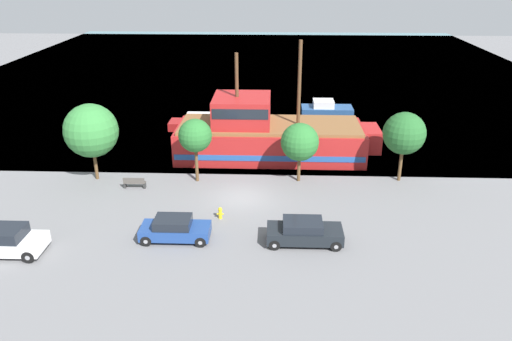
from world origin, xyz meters
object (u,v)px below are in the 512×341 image
object	(u,v)px
parked_car_curb_front	(175,229)
pirate_ship	(267,135)
parked_car_curb_mid	(8,241)
bench_promenade_east	(134,183)
moored_boat_dockside	(207,123)
moored_boat_outer	(326,110)
fire_hydrant	(220,213)
parked_car_curb_rear	(304,232)

from	to	relation	value
parked_car_curb_front	pirate_ship	bearing A→B (deg)	69.45
parked_car_curb_mid	bench_promenade_east	bearing A→B (deg)	61.76
moored_boat_dockside	moored_boat_outer	distance (m)	12.71
pirate_ship	parked_car_curb_mid	size ratio (longest dim) A/B	4.29
fire_hydrant	bench_promenade_east	xyz separation A→B (m)	(-6.59, 4.25, 0.02)
parked_car_curb_mid	parked_car_curb_rear	world-z (taller)	parked_car_curb_mid
parked_car_curb_front	bench_promenade_east	distance (m)	8.09
moored_boat_dockside	parked_car_curb_front	bearing A→B (deg)	-87.73
parked_car_curb_front	parked_car_curb_rear	distance (m)	7.49
moored_boat_dockside	bench_promenade_east	xyz separation A→B (m)	(-3.41, -13.67, -0.13)
moored_boat_outer	bench_promenade_east	bearing A→B (deg)	-129.99
parked_car_curb_mid	fire_hydrant	bearing A→B (deg)	21.69
moored_boat_outer	parked_car_curb_mid	size ratio (longest dim) A/B	1.37
moored_boat_dockside	parked_car_curb_rear	xyz separation A→B (m)	(8.31, -20.67, 0.15)
pirate_ship	parked_car_curb_rear	distance (m)	13.99
pirate_ship	moored_boat_outer	distance (m)	12.97
moored_boat_outer	bench_promenade_east	size ratio (longest dim) A/B	3.41
parked_car_curb_mid	moored_boat_dockside	bearing A→B (deg)	70.13
parked_car_curb_rear	bench_promenade_east	distance (m)	13.65
pirate_ship	parked_car_curb_front	xyz separation A→B (m)	(-5.12, -13.65, -1.12)
fire_hydrant	bench_promenade_east	bearing A→B (deg)	147.15
parked_car_curb_front	bench_promenade_east	size ratio (longest dim) A/B	2.61
moored_boat_dockside	fire_hydrant	world-z (taller)	moored_boat_dockside
moored_boat_dockside	bench_promenade_east	bearing A→B (deg)	-104.00
moored_boat_dockside	parked_car_curb_front	world-z (taller)	moored_boat_dockside
parked_car_curb_mid	bench_promenade_east	size ratio (longest dim) A/B	2.50
parked_car_curb_mid	parked_car_curb_rear	xyz separation A→B (m)	(16.41, 1.74, -0.07)
parked_car_curb_mid	pirate_ship	bearing A→B (deg)	47.82
pirate_ship	parked_car_curb_rear	bearing A→B (deg)	-80.20
moored_boat_outer	parked_car_curb_rear	xyz separation A→B (m)	(-3.57, -25.21, 0.04)
moored_boat_dockside	bench_promenade_east	world-z (taller)	moored_boat_dockside
parked_car_curb_front	fire_hydrant	bearing A→B (deg)	48.26
moored_boat_dockside	moored_boat_outer	size ratio (longest dim) A/B	1.41
parked_car_curb_front	parked_car_curb_rear	bearing A→B (deg)	-0.72
pirate_ship	parked_car_curb_mid	bearing A→B (deg)	-132.18
moored_boat_dockside	bench_promenade_east	distance (m)	14.09
parked_car_curb_mid	parked_car_curb_rear	size ratio (longest dim) A/B	0.89
moored_boat_dockside	parked_car_curb_front	size ratio (longest dim) A/B	1.84
moored_boat_dockside	parked_car_curb_rear	distance (m)	22.27
parked_car_curb_rear	moored_boat_dockside	bearing A→B (deg)	111.90
moored_boat_dockside	moored_boat_outer	world-z (taller)	moored_boat_outer
pirate_ship	parked_car_curb_mid	world-z (taller)	pirate_ship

